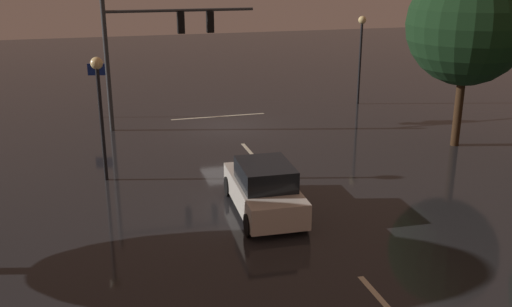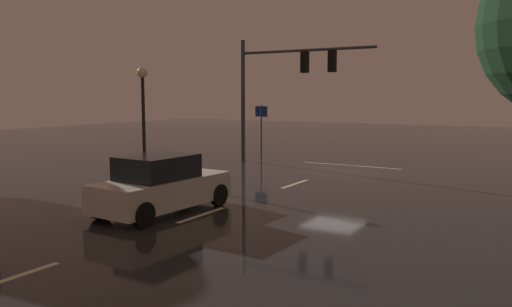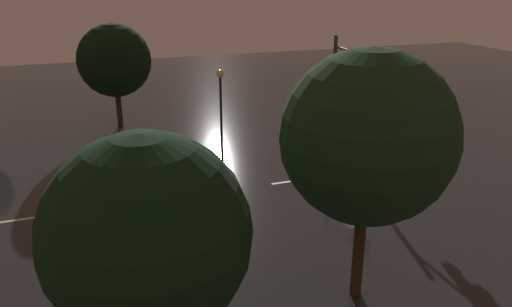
# 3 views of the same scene
# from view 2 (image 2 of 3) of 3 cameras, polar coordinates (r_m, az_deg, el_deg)

# --- Properties ---
(ground_plane) EXTENTS (80.00, 80.00, 0.00)m
(ground_plane) POSITION_cam_2_polar(r_m,az_deg,el_deg) (23.37, 8.79, -1.96)
(ground_plane) COLOR #232326
(traffic_signal_assembly) EXTENTS (7.16, 0.47, 6.25)m
(traffic_signal_assembly) POSITION_cam_2_polar(r_m,az_deg,el_deg) (25.33, 3.00, 8.57)
(traffic_signal_assembly) COLOR #383A3D
(traffic_signal_assembly) RESTS_ON ground_plane
(lane_dash_far) EXTENTS (0.16, 2.20, 0.01)m
(lane_dash_far) POSITION_cam_2_polar(r_m,az_deg,el_deg) (19.76, 4.41, -3.43)
(lane_dash_far) COLOR beige
(lane_dash_far) RESTS_ON ground_plane
(lane_dash_mid) EXTENTS (0.16, 2.20, 0.01)m
(lane_dash_mid) POSITION_cam_2_polar(r_m,az_deg,el_deg) (14.73, -6.11, -6.87)
(lane_dash_mid) COLOR beige
(lane_dash_mid) RESTS_ON ground_plane
(lane_dash_near) EXTENTS (0.16, 2.20, 0.01)m
(lane_dash_near) POSITION_cam_2_polar(r_m,az_deg,el_deg) (10.76, -26.17, -12.59)
(lane_dash_near) COLOR beige
(lane_dash_near) RESTS_ON ground_plane
(stop_bar) EXTENTS (5.00, 0.16, 0.01)m
(stop_bar) POSITION_cam_2_polar(r_m,az_deg,el_deg) (25.33, 10.60, -1.33)
(stop_bar) COLOR beige
(stop_bar) RESTS_ON ground_plane
(car_approaching) EXTENTS (2.06, 4.43, 1.70)m
(car_approaching) POSITION_cam_2_polar(r_m,az_deg,el_deg) (15.09, -10.60, -3.56)
(car_approaching) COLOR silver
(car_approaching) RESTS_ON ground_plane
(street_lamp_right_kerb) EXTENTS (0.44, 0.44, 4.57)m
(street_lamp_right_kerb) POSITION_cam_2_polar(r_m,az_deg,el_deg) (21.35, -12.59, 5.91)
(street_lamp_right_kerb) COLOR black
(street_lamp_right_kerb) RESTS_ON ground_plane
(route_sign) EXTENTS (0.89, 0.27, 2.87)m
(route_sign) POSITION_cam_2_polar(r_m,az_deg,el_deg) (29.09, 0.59, 3.86)
(route_sign) COLOR #383A3D
(route_sign) RESTS_ON ground_plane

